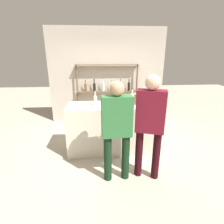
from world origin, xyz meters
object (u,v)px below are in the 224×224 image
object	(u,v)px
counter_bottle_1	(95,100)
customer_center	(117,126)
customer_right	(150,121)
counter_bottle_2	(143,99)
cork_jar	(117,100)
counter_bottle_0	(132,99)
wine_glass	(117,102)
ice_bucket	(136,99)

from	to	relation	value
counter_bottle_1	customer_center	distance (m)	1.03
customer_right	counter_bottle_1	bearing A→B (deg)	61.79
counter_bottle_1	counter_bottle_2	bearing A→B (deg)	-6.17
cork_jar	customer_center	distance (m)	1.07
counter_bottle_0	cork_jar	distance (m)	0.35
cork_jar	counter_bottle_2	bearing A→B (deg)	-22.50
counter_bottle_2	wine_glass	bearing A→B (deg)	-174.47
counter_bottle_0	customer_right	size ratio (longest dim) A/B	0.20
wine_glass	counter_bottle_1	bearing A→B (deg)	160.75
cork_jar	customer_right	world-z (taller)	customer_right
ice_bucket	customer_center	world-z (taller)	customer_center
ice_bucket	customer_right	distance (m)	1.01
counter_bottle_0	wine_glass	xyz separation A→B (m)	(-0.30, -0.07, -0.04)
counter_bottle_1	counter_bottle_0	bearing A→B (deg)	-6.21
ice_bucket	customer_right	bearing A→B (deg)	-89.19
customer_center	counter_bottle_0	bearing A→B (deg)	-28.40
counter_bottle_1	cork_jar	xyz separation A→B (m)	(0.46, 0.10, -0.04)
counter_bottle_2	cork_jar	size ratio (longest dim) A/B	2.20
counter_bottle_0	ice_bucket	xyz separation A→B (m)	(0.12, 0.15, -0.04)
counter_bottle_0	counter_bottle_1	distance (m)	0.75
customer_right	customer_center	size ratio (longest dim) A/B	1.05
counter_bottle_2	wine_glass	distance (m)	0.52
counter_bottle_1	cork_jar	bearing A→B (deg)	12.93
counter_bottle_2	wine_glass	xyz separation A→B (m)	(-0.52, -0.05, -0.02)
cork_jar	customer_right	bearing A→B (deg)	-67.94
wine_glass	counter_bottle_2	bearing A→B (deg)	5.53
counter_bottle_2	counter_bottle_1	bearing A→B (deg)	173.83
ice_bucket	cork_jar	bearing A→B (deg)	174.45
customer_center	customer_right	bearing A→B (deg)	-91.81
counter_bottle_2	customer_center	bearing A→B (deg)	-125.70
counter_bottle_2	ice_bucket	bearing A→B (deg)	119.47
wine_glass	ice_bucket	bearing A→B (deg)	27.36
counter_bottle_1	ice_bucket	distance (m)	0.86
counter_bottle_1	customer_right	xyz separation A→B (m)	(0.88, -0.93, -0.12)
counter_bottle_0	customer_center	xyz separation A→B (m)	(-0.40, -0.87, -0.21)
counter_bottle_1	wine_glass	world-z (taller)	counter_bottle_1
counter_bottle_1	customer_right	distance (m)	1.29
wine_glass	customer_right	size ratio (longest dim) A/B	0.08
counter_bottle_0	wine_glass	bearing A→B (deg)	-166.61
counter_bottle_1	ice_bucket	size ratio (longest dim) A/B	1.42
customer_right	counter_bottle_0	bearing A→B (deg)	27.39
ice_bucket	customer_right	size ratio (longest dim) A/B	0.12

